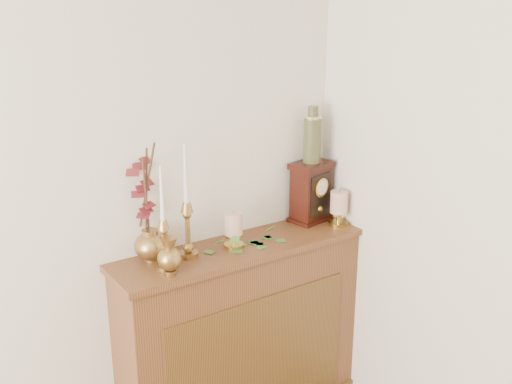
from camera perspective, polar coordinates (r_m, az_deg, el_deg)
console_shelf at (r=2.99m, az=-1.33°, el=-13.79°), size 1.24×0.34×0.93m
candlestick_left at (r=2.50m, az=-8.77°, el=-4.23°), size 0.07×0.07×0.45m
candlestick_center at (r=2.60m, az=-6.57°, el=-2.75°), size 0.09×0.09×0.51m
bud_vase at (r=2.47m, az=-8.25°, el=-6.09°), size 0.10×0.10×0.16m
ginger_jar at (r=2.59m, az=-10.60°, el=-1.34°), size 0.22×0.23×0.53m
pillar_candle_left at (r=2.71m, az=-2.15°, el=-3.47°), size 0.09×0.09×0.17m
pillar_candle_right at (r=2.99m, az=7.90°, el=-1.37°), size 0.10×0.10×0.19m
ivy_garland at (r=2.75m, az=-1.32°, el=-4.91°), size 0.35×0.18×0.07m
mantel_clock at (r=3.03m, az=5.27°, el=-0.03°), size 0.23×0.18×0.31m
ceramic_vase at (r=2.95m, az=5.38°, el=5.19°), size 0.09×0.09×0.28m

